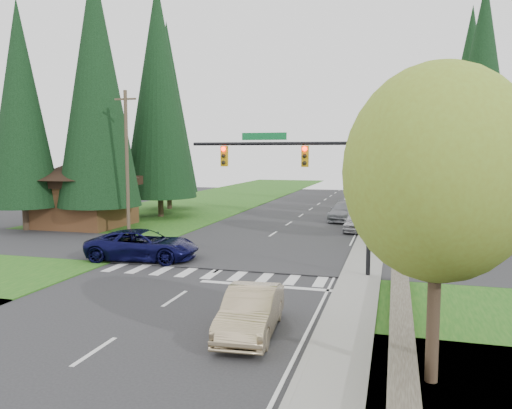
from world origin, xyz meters
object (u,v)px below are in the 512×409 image
at_px(sedan_champagne, 251,311).
at_px(suv_navy, 143,245).
at_px(parked_car_d, 366,196).
at_px(parked_car_e, 372,195).
at_px(parked_car_b, 344,211).
at_px(parked_car_a, 356,222).
at_px(parked_car_c, 351,205).

bearing_deg(sedan_champagne, suv_navy, 128.92).
height_order(suv_navy, parked_car_d, suv_navy).
height_order(sedan_champagne, parked_car_e, sedan_champagne).
xyz_separation_m(parked_car_d, parked_car_e, (0.60, 2.74, -0.02)).
bearing_deg(parked_car_d, parked_car_e, 76.17).
bearing_deg(sedan_champagne, parked_car_b, 84.55).
xyz_separation_m(parked_car_a, parked_car_e, (0.00, 25.71, -0.03)).
xyz_separation_m(sedan_champagne, parked_car_d, (1.02, 45.16, -0.05)).
xyz_separation_m(suv_navy, parked_car_a, (10.27, 13.21, -0.12)).
bearing_deg(parked_car_e, sedan_champagne, -92.27).
bearing_deg(parked_car_e, suv_navy, -105.12).
xyz_separation_m(parked_car_a, parked_car_c, (-1.40, 12.67, -0.04)).
bearing_deg(sedan_champagne, parked_car_c, 84.64).
relative_size(parked_car_a, parked_car_c, 1.02).
relative_size(suv_navy, parked_car_d, 1.47).
distance_m(sedan_champagne, suv_navy, 12.47).
bearing_deg(parked_car_b, suv_navy, -112.19).
distance_m(parked_car_b, parked_car_d, 17.28).
bearing_deg(parked_car_e, parked_car_a, -90.34).
bearing_deg(sedan_champagne, parked_car_a, 80.83).
relative_size(sedan_champagne, parked_car_b, 0.82).
xyz_separation_m(suv_navy, parked_car_d, (9.67, 36.18, -0.14)).
height_order(parked_car_b, parked_car_e, parked_car_b).
relative_size(parked_car_a, parked_car_e, 0.90).
distance_m(suv_navy, parked_car_b, 20.89).
bearing_deg(parked_car_d, parked_car_b, -94.15).
relative_size(parked_car_a, parked_car_b, 0.76).
height_order(suv_navy, parked_car_c, suv_navy).
xyz_separation_m(sedan_champagne, parked_car_e, (1.62, 47.90, -0.07)).
distance_m(parked_car_c, parked_car_d, 10.33).
distance_m(suv_navy, parked_car_d, 37.45).
height_order(parked_car_a, parked_car_b, parked_car_b).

